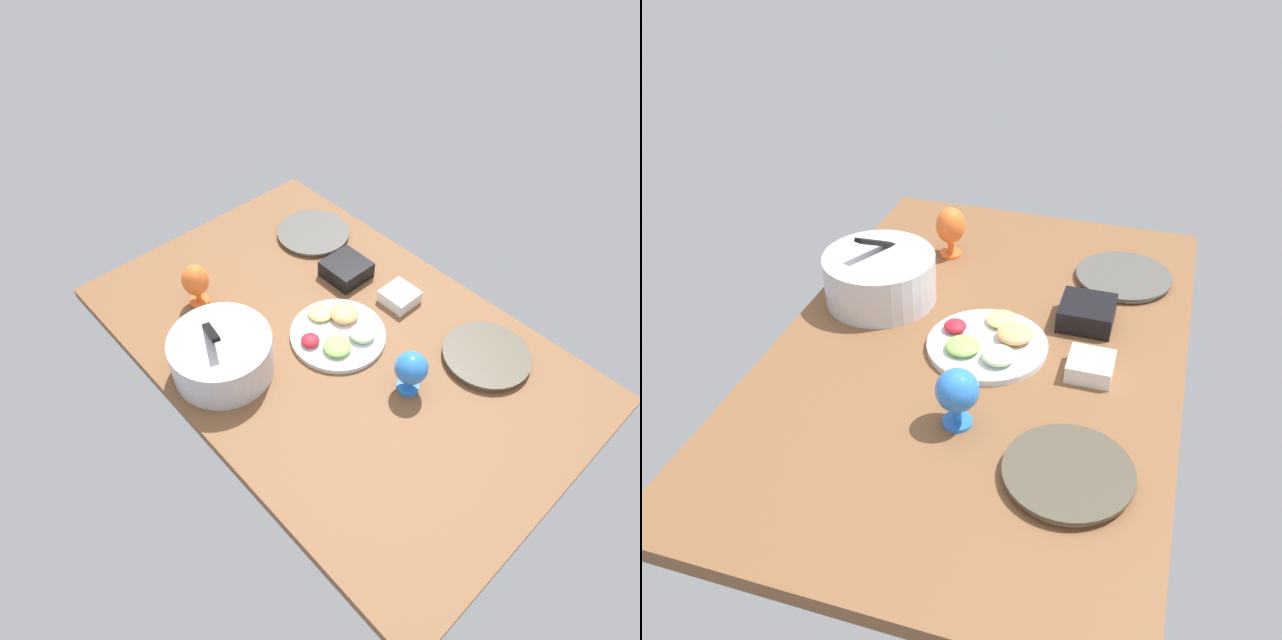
{
  "view_description": "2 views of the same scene",
  "coord_description": "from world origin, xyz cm",
  "views": [
    {
      "loc": [
        -86.68,
        85.63,
        140.36
      ],
      "look_at": [
        4.53,
        1.72,
        7.13
      ],
      "focal_mm": 31.81,
      "sensor_mm": 36.0,
      "label": 1
    },
    {
      "loc": [
        -144.77,
        -40.14,
        111.89
      ],
      "look_at": [
        0.51,
        4.93,
        7.13
      ],
      "focal_mm": 40.36,
      "sensor_mm": 36.0,
      "label": 2
    }
  ],
  "objects": [
    {
      "name": "ground_plane",
      "position": [
        0.0,
        0.0,
        -2.0
      ],
      "size": [
        160.0,
        104.0,
        4.0
      ],
      "primitive_type": "cube",
      "color": "brown"
    },
    {
      "name": "dinner_plate_left",
      "position": [
        -38.54,
        -30.21,
        1.3
      ],
      "size": [
        27.75,
        27.75,
        2.5
      ],
      "color": "beige",
      "rests_on": "ground_plane"
    },
    {
      "name": "dinner_plate_right",
      "position": [
        44.88,
        -31.79,
        1.01
      ],
      "size": [
        28.24,
        28.24,
        1.94
      ],
      "color": "silver",
      "rests_on": "ground_plane"
    },
    {
      "name": "mixing_bowl",
      "position": [
        14.31,
        33.39,
        7.46
      ],
      "size": [
        32.51,
        31.52,
        21.17
      ],
      "color": "silver",
      "rests_on": "ground_plane"
    },
    {
      "name": "fruit_platter",
      "position": [
        0.35,
        -2.54,
        1.78
      ],
      "size": [
        31.48,
        31.48,
        5.31
      ],
      "color": "silver",
      "rests_on": "ground_plane"
    },
    {
      "name": "hurricane_glass_orange",
      "position": [
        44.21,
        22.19,
        9.74
      ],
      "size": [
        9.22,
        9.22,
        16.04
      ],
      "color": "orange",
      "rests_on": "ground_plane"
    },
    {
      "name": "hurricane_glass_blue",
      "position": [
        -29.45,
        -3.28,
        9.3
      ],
      "size": [
        9.95,
        9.95,
        14.85
      ],
      "color": "blue",
      "rests_on": "ground_plane"
    },
    {
      "name": "square_bowl_black",
      "position": [
        19.27,
        -24.69,
        3.51
      ],
      "size": [
        14.55,
        14.55,
        6.3
      ],
      "color": "black",
      "rests_on": "ground_plane"
    },
    {
      "name": "square_bowl_white",
      "position": [
        -2.66,
        -29.14,
        2.59
      ],
      "size": [
        11.1,
        11.1,
        4.66
      ],
      "color": "white",
      "rests_on": "ground_plane"
    }
  ]
}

